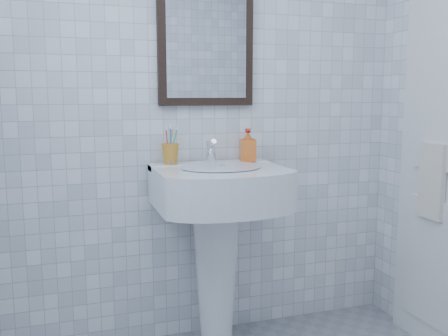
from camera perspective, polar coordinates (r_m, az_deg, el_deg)
name	(u,v)px	position (r m, az deg, el deg)	size (l,w,h in m)	color
wall_back	(202,104)	(2.61, -2.52, 7.36)	(2.20, 0.02, 2.50)	white
washbasin	(218,227)	(2.50, -0.73, -6.71)	(0.62, 0.46, 0.96)	white
faucet	(211,153)	(2.54, -1.51, 1.72)	(0.05, 0.11, 0.13)	silver
toothbrush_cup	(170,154)	(2.50, -6.15, 1.62)	(0.09, 0.09, 0.10)	orange
soap_dispenser	(248,145)	(2.60, 2.73, 2.66)	(0.08, 0.08, 0.17)	#E15516
wall_mirror	(206,44)	(2.61, -2.07, 13.95)	(0.50, 0.04, 0.62)	black
towel_ring	(437,145)	(2.68, 23.21, 2.43)	(0.18, 0.18, 0.01)	silver
hand_towel	(432,181)	(2.69, 22.67, -1.39)	(0.03, 0.16, 0.38)	white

